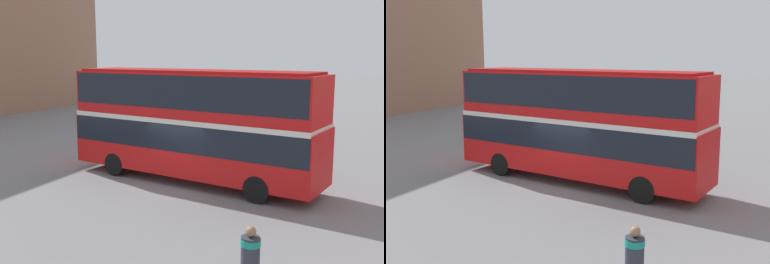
{
  "view_description": "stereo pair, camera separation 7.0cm",
  "coord_description": "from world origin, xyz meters",
  "views": [
    {
      "loc": [
        7.56,
        -15.64,
        5.2
      ],
      "look_at": [
        0.16,
        0.94,
        2.07
      ],
      "focal_mm": 42.0,
      "sensor_mm": 36.0,
      "label": 1
    },
    {
      "loc": [
        7.62,
        -15.61,
        5.2
      ],
      "look_at": [
        0.16,
        0.94,
        2.07
      ],
      "focal_mm": 42.0,
      "sensor_mm": 36.0,
      "label": 2
    }
  ],
  "objects": [
    {
      "name": "ground_plane",
      "position": [
        0.0,
        0.0,
        0.0
      ],
      "size": [
        240.0,
        240.0,
        0.0
      ],
      "primitive_type": "plane",
      "color": "slate"
    },
    {
      "name": "double_decker_bus",
      "position": [
        0.16,
        0.94,
        2.64
      ],
      "size": [
        11.17,
        4.24,
        4.6
      ],
      "rotation": [
        0.0,
        0.0,
        -0.16
      ],
      "color": "red",
      "rests_on": "ground_plane"
    },
    {
      "name": "pedestrian_foreground",
      "position": [
        5.1,
        -7.15,
        1.06
      ],
      "size": [
        0.43,
        0.43,
        1.72
      ],
      "rotation": [
        0.0,
        0.0,
        3.13
      ],
      "color": "#232328",
      "rests_on": "ground_plane"
    }
  ]
}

